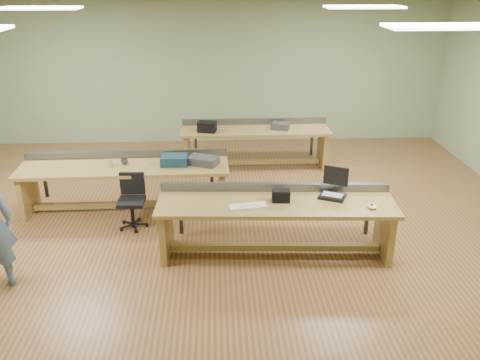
# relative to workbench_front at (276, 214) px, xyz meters

# --- Properties ---
(floor) EXTENTS (10.00, 10.00, 0.00)m
(floor) POSITION_rel_workbench_front_xyz_m (-0.90, 0.87, -0.56)
(floor) COLOR olive
(floor) RESTS_ON ground
(ceiling) EXTENTS (10.00, 10.00, 0.00)m
(ceiling) POSITION_rel_workbench_front_xyz_m (-0.90, 0.87, 2.44)
(ceiling) COLOR silver
(ceiling) RESTS_ON wall_back
(wall_back) EXTENTS (10.00, 0.04, 3.00)m
(wall_back) POSITION_rel_workbench_front_xyz_m (-0.90, 4.87, 0.94)
(wall_back) COLOR gray
(wall_back) RESTS_ON floor
(wall_front) EXTENTS (10.00, 0.04, 3.00)m
(wall_front) POSITION_rel_workbench_front_xyz_m (-0.90, -3.13, 0.94)
(wall_front) COLOR gray
(wall_front) RESTS_ON floor
(fluor_panels) EXTENTS (6.20, 3.50, 0.03)m
(fluor_panels) POSITION_rel_workbench_front_xyz_m (-0.90, 0.87, 2.41)
(fluor_panels) COLOR white
(fluor_panels) RESTS_ON ceiling
(workbench_front) EXTENTS (3.10, 0.99, 0.86)m
(workbench_front) POSITION_rel_workbench_front_xyz_m (0.00, 0.00, 0.00)
(workbench_front) COLOR #A88847
(workbench_front) RESTS_ON floor
(workbench_mid) EXTENTS (3.18, 0.90, 0.86)m
(workbench_mid) POSITION_rel_workbench_front_xyz_m (-2.17, 1.43, 0.00)
(workbench_mid) COLOR #A88847
(workbench_mid) RESTS_ON floor
(workbench_back) EXTENTS (2.78, 0.75, 0.86)m
(workbench_back) POSITION_rel_workbench_front_xyz_m (-0.02, 3.25, -0.01)
(workbench_back) COLOR #A88847
(workbench_back) RESTS_ON floor
(laptop_base) EXTENTS (0.41, 0.38, 0.04)m
(laptop_base) POSITION_rel_workbench_front_xyz_m (0.75, 0.07, 0.21)
(laptop_base) COLOR black
(laptop_base) RESTS_ON workbench_front
(laptop_screen) EXTENTS (0.30, 0.16, 0.26)m
(laptop_screen) POSITION_rel_workbench_front_xyz_m (0.80, 0.19, 0.45)
(laptop_screen) COLOR black
(laptop_screen) RESTS_ON laptop_base
(keyboard) EXTENTS (0.49, 0.23, 0.03)m
(keyboard) POSITION_rel_workbench_front_xyz_m (-0.37, -0.17, 0.20)
(keyboard) COLOR white
(keyboard) RESTS_ON workbench_front
(trackball_mouse) EXTENTS (0.16, 0.17, 0.06)m
(trackball_mouse) POSITION_rel_workbench_front_xyz_m (1.18, -0.27, 0.22)
(trackball_mouse) COLOR white
(trackball_mouse) RESTS_ON workbench_front
(camera_bag) EXTENTS (0.24, 0.16, 0.16)m
(camera_bag) POSITION_rel_workbench_front_xyz_m (0.06, -0.00, 0.27)
(camera_bag) COLOR black
(camera_bag) RESTS_ON workbench_front
(task_chair) EXTENTS (0.44, 0.44, 0.79)m
(task_chair) POSITION_rel_workbench_front_xyz_m (-2.00, 0.85, -0.27)
(task_chair) COLOR black
(task_chair) RESTS_ON floor
(parts_bin_teal) EXTENTS (0.40, 0.31, 0.14)m
(parts_bin_teal) POSITION_rel_workbench_front_xyz_m (-1.40, 1.41, 0.26)
(parts_bin_teal) COLOR #143241
(parts_bin_teal) RESTS_ON workbench_mid
(parts_bin_grey) EXTENTS (0.51, 0.43, 0.12)m
(parts_bin_grey) POSITION_rel_workbench_front_xyz_m (-0.96, 1.39, 0.25)
(parts_bin_grey) COLOR #353638
(parts_bin_grey) RESTS_ON workbench_mid
(mug) EXTENTS (0.13, 0.13, 0.09)m
(mug) POSITION_rel_workbench_front_xyz_m (-2.17, 1.46, 0.23)
(mug) COLOR #353638
(mug) RESTS_ON workbench_mid
(drinks_can) EXTENTS (0.08, 0.08, 0.11)m
(drinks_can) POSITION_rel_workbench_front_xyz_m (-2.36, 1.38, 0.25)
(drinks_can) COLOR silver
(drinks_can) RESTS_ON workbench_mid
(storage_box_back) EXTENTS (0.36, 0.29, 0.19)m
(storage_box_back) POSITION_rel_workbench_front_xyz_m (-0.92, 3.09, 0.28)
(storage_box_back) COLOR black
(storage_box_back) RESTS_ON workbench_back
(tray_back) EXTENTS (0.37, 0.32, 0.13)m
(tray_back) POSITION_rel_workbench_front_xyz_m (0.45, 3.18, 0.25)
(tray_back) COLOR #353638
(tray_back) RESTS_ON workbench_back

